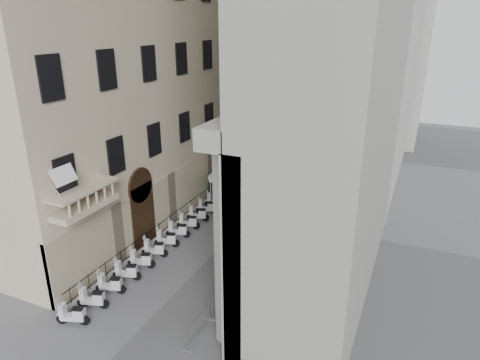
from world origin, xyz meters
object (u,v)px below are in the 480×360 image
object	(u,v)px
scooter_0	(74,324)
street_lamp	(229,148)
security_tent	(233,173)
info_kiosk	(216,188)
pedestrian_b	(300,159)
pedestrian_a	(288,169)

from	to	relation	value
scooter_0	street_lamp	distance (m)	18.39
scooter_0	security_tent	distance (m)	17.58
street_lamp	info_kiosk	distance (m)	4.03
info_kiosk	security_tent	bearing A→B (deg)	6.11
info_kiosk	scooter_0	bearing A→B (deg)	-66.48
pedestrian_b	street_lamp	bearing A→B (deg)	93.51
street_lamp	pedestrian_b	size ratio (longest dim) A/B	5.03
street_lamp	info_kiosk	size ratio (longest dim) A/B	4.32
security_tent	street_lamp	xyz separation A→B (m)	(-0.56, 0.43, 2.00)
security_tent	pedestrian_b	xyz separation A→B (m)	(2.41, 11.78, -1.94)
security_tent	pedestrian_a	size ratio (longest dim) A/B	2.40
security_tent	pedestrian_b	distance (m)	12.18
info_kiosk	pedestrian_a	bearing A→B (deg)	81.98
scooter_0	info_kiosk	world-z (taller)	info_kiosk
security_tent	street_lamp	bearing A→B (deg)	142.42
info_kiosk	pedestrian_b	distance (m)	12.09
street_lamp	pedestrian_b	bearing A→B (deg)	93.64
security_tent	info_kiosk	world-z (taller)	security_tent
security_tent	info_kiosk	distance (m)	2.68
pedestrian_a	info_kiosk	bearing A→B (deg)	54.97
street_lamp	info_kiosk	world-z (taller)	street_lamp
pedestrian_a	pedestrian_b	distance (m)	3.74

